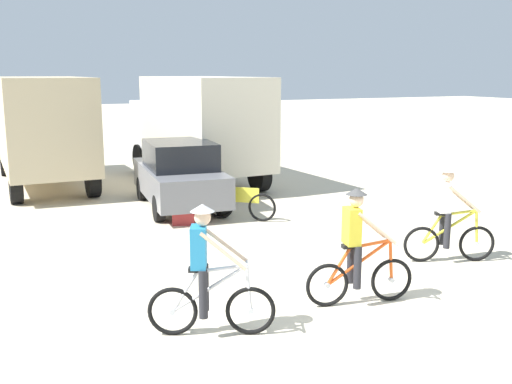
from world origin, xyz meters
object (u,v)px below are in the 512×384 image
object	(u,v)px
supply_crate	(184,212)
box_truck_cream_rv	(197,124)
sedan_parked	(179,175)
bicycle_spare	(241,204)
cyclist_near_camera	(448,218)
cyclist_orange_shirt	(207,275)
cyclist_cowboy_hat	(357,251)
box_truck_tan_camper	(43,126)

from	to	relation	value
supply_crate	box_truck_cream_rv	bearing A→B (deg)	66.58
sedan_parked	bicycle_spare	distance (m)	2.14
sedan_parked	bicycle_spare	bearing A→B (deg)	-64.01
box_truck_cream_rv	cyclist_near_camera	distance (m)	9.95
cyclist_orange_shirt	cyclist_near_camera	xyz separation A→B (m)	(5.18, 1.11, 0.00)
box_truck_cream_rv	cyclist_cowboy_hat	world-z (taller)	box_truck_cream_rv
box_truck_tan_camper	box_truck_cream_rv	world-z (taller)	same
cyclist_near_camera	supply_crate	size ratio (longest dim) A/B	3.16
cyclist_orange_shirt	cyclist_near_camera	bearing A→B (deg)	12.06
sedan_parked	box_truck_cream_rv	bearing A→B (deg)	62.99
box_truck_tan_camper	sedan_parked	xyz separation A→B (m)	(2.81, -4.68, -0.99)
box_truck_tan_camper	supply_crate	world-z (taller)	box_truck_tan_camper
cyclist_orange_shirt	bicycle_spare	xyz separation A→B (m)	(3.00, 5.69, -0.45)
bicycle_spare	cyclist_cowboy_hat	bearing A→B (deg)	-95.58
box_truck_tan_camper	cyclist_orange_shirt	distance (m)	12.31
cyclist_cowboy_hat	box_truck_tan_camper	bearing A→B (deg)	104.63
cyclist_near_camera	supply_crate	bearing A→B (deg)	125.72
box_truck_cream_rv	bicycle_spare	world-z (taller)	box_truck_cream_rv
cyclist_orange_shirt	supply_crate	xyz separation A→B (m)	(1.67, 6.00, -0.57)
cyclist_near_camera	bicycle_spare	xyz separation A→B (m)	(-2.18, 4.58, -0.45)
cyclist_near_camera	cyclist_cowboy_hat	bearing A→B (deg)	-159.20
bicycle_spare	box_truck_cream_rv	bearing A→B (deg)	81.39
box_truck_tan_camper	cyclist_cowboy_hat	xyz separation A→B (m)	(3.18, -12.17, -1.03)
cyclist_orange_shirt	box_truck_tan_camper	bearing A→B (deg)	93.38
box_truck_cream_rv	sedan_parked	xyz separation A→B (m)	(-1.70, -3.34, -0.99)
cyclist_orange_shirt	cyclist_cowboy_hat	distance (m)	2.45
sedan_parked	cyclist_orange_shirt	distance (m)	7.85
box_truck_cream_rv	sedan_parked	bearing A→B (deg)	-117.01
box_truck_tan_camper	sedan_parked	bearing A→B (deg)	-58.98
cyclist_cowboy_hat	cyclist_near_camera	distance (m)	2.92
cyclist_near_camera	sedan_parked	bearing A→B (deg)	115.60
box_truck_cream_rv	cyclist_orange_shirt	size ratio (longest dim) A/B	3.77
cyclist_near_camera	supply_crate	xyz separation A→B (m)	(-3.52, 4.89, -0.57)
box_truck_tan_camper	cyclist_near_camera	size ratio (longest dim) A/B	3.71
cyclist_orange_shirt	supply_crate	world-z (taller)	cyclist_orange_shirt
cyclist_orange_shirt	cyclist_near_camera	world-z (taller)	same
sedan_parked	supply_crate	bearing A→B (deg)	-105.12
cyclist_cowboy_hat	cyclist_near_camera	xyz separation A→B (m)	(2.73, 1.04, 0.00)
box_truck_cream_rv	sedan_parked	world-z (taller)	box_truck_cream_rv
box_truck_tan_camper	cyclist_cowboy_hat	world-z (taller)	box_truck_tan_camper
bicycle_spare	cyclist_orange_shirt	bearing A→B (deg)	-117.82
box_truck_cream_rv	supply_crate	xyz separation A→B (m)	(-2.13, -4.91, -1.60)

